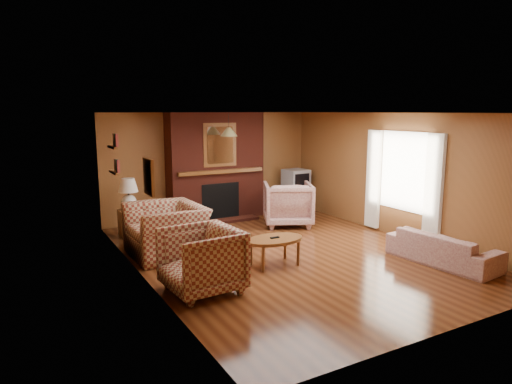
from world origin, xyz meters
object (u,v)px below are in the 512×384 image
tv_stand (296,200)px  crt_tv (296,180)px  fireplace (216,167)px  floral_armchair (288,204)px  plaid_loveseat (166,230)px  floral_sofa (443,248)px  table_lamp (128,192)px  side_table (130,223)px  coffee_table (275,241)px  plaid_armchair (201,260)px

tv_stand → crt_tv: (0.00, -0.01, 0.51)m
fireplace → floral_armchair: bearing=-49.8°
plaid_loveseat → floral_sofa: plaid_loveseat is taller
plaid_loveseat → table_lamp: table_lamp is taller
floral_armchair → table_lamp: size_ratio=1.65×
floral_armchair → tv_stand: 1.48m
side_table → coffee_table: bearing=-61.0°
table_lamp → tv_stand: table_lamp is taller
tv_stand → side_table: bearing=-172.7°
floral_armchair → table_lamp: 3.31m
tv_stand → crt_tv: bearing=-87.5°
floral_sofa → table_lamp: size_ratio=2.81×
fireplace → plaid_loveseat: fireplace is taller
fireplace → floral_sofa: size_ratio=1.38×
floral_sofa → side_table: (-4.00, 4.10, 0.01)m
plaid_armchair → table_lamp: bearing=178.8°
tv_stand → table_lamp: bearing=-172.7°
plaid_loveseat → floral_sofa: size_ratio=0.76×
side_table → crt_tv: size_ratio=0.94×
fireplace → plaid_loveseat: (-1.85, -2.03, -0.75)m
plaid_loveseat → table_lamp: (-0.25, 1.49, 0.44)m
plaid_armchair → floral_armchair: size_ratio=0.95×
coffee_table → side_table: side_table is taller
plaid_loveseat → coffee_table: 1.91m
floral_armchair → tv_stand: (0.96, 1.11, -0.20)m
floral_sofa → side_table: size_ratio=3.30×
table_lamp → crt_tv: 4.17m
plaid_loveseat → floral_armchair: floral_armchair is taller
plaid_armchair → coffee_table: bearing=103.3°
floral_sofa → tv_stand: 4.45m
plaid_loveseat → side_table: (-0.25, 1.49, -0.17)m
plaid_armchair → coffee_table: (1.43, 0.44, -0.05)m
plaid_armchair → table_lamp: (-0.15, 3.29, 0.43)m
plaid_loveseat → plaid_armchair: (-0.10, -1.80, 0.01)m
floral_armchair → table_lamp: (-3.19, 0.76, 0.41)m
floral_armchair → coffee_table: floral_armchair is taller
tv_stand → floral_sofa: bearing=-89.5°
plaid_loveseat → table_lamp: bearing=-172.0°
plaid_loveseat → table_lamp: size_ratio=2.14×
fireplace → floral_armchair: 1.84m
table_lamp → plaid_armchair: bearing=-87.4°
floral_sofa → table_lamp: table_lamp is taller
plaid_loveseat → tv_stand: (3.90, 1.84, -0.17)m
plaid_loveseat → floral_sofa: 4.57m
plaid_loveseat → floral_armchair: size_ratio=1.30×
fireplace → side_table: bearing=-165.7°
plaid_loveseat → tv_stand: 4.32m
coffee_table → tv_stand: size_ratio=1.82×
coffee_table → side_table: 3.27m
floral_armchair → coffee_table: (-1.61, -2.09, -0.07)m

